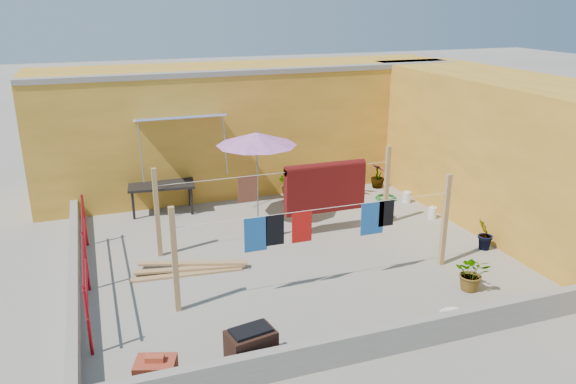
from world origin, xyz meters
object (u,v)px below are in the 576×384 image
Objects in this scene: patio_umbrella at (256,139)px; plant_back_a at (292,183)px; brick_stack at (156,373)px; water_jug_a at (432,213)px; white_basin at (455,316)px; outdoor_table at (161,187)px; water_jug_b at (407,197)px; brazier at (251,348)px; green_hose at (386,198)px.

patio_umbrella is 2.58× the size of plant_back_a.
plant_back_a reaches higher than brick_stack.
white_basin is at bearing -118.74° from water_jug_a.
water_jug_b is (5.82, -1.35, -0.50)m from outdoor_table.
brazier is at bearing -178.84° from white_basin.
patio_umbrella is 4.41m from water_jug_a.
brazier is at bearing 0.00° from brick_stack.
water_jug_a is 1.57m from green_hose.
brazier is 1.48× the size of white_basin.
brick_stack is 1.29m from brazier.
plant_back_a reaches higher than water_jug_b.
water_jug_a is at bearing 61.26° from white_basin.
outdoor_table reaches higher than water_jug_b.
green_hose is (5.12, 5.45, -0.24)m from brazier.
patio_umbrella reaches higher than plant_back_a.
brick_stack is 7.82m from water_jug_a.
outdoor_table is 2.23× the size of brazier.
water_jug_b reaches higher than white_basin.
brazier is at bearing -86.97° from outdoor_table.
green_hose is (3.49, 0.34, -1.88)m from patio_umbrella.
white_basin reaches higher than green_hose.
water_jug_a is (5.48, 3.92, -0.15)m from brazier.
brick_stack is at bearing -98.44° from outdoor_table.
water_jug_b is (2.11, 4.98, 0.10)m from white_basin.
water_jug_a is (2.11, 3.85, 0.09)m from white_basin.
patio_umbrella is 3.98m from green_hose.
plant_back_a is (1.24, 1.16, -1.50)m from patio_umbrella.
brick_stack reaches higher than water_jug_a.
patio_umbrella is 2.68m from outdoor_table.
brick_stack is 7.52m from plant_back_a.
white_basin is 4.39m from water_jug_a.
water_jug_b is at bearing -0.80° from patio_umbrella.
water_jug_b is at bearing 90.00° from water_jug_a.
outdoor_table is at bearing 156.91° from water_jug_a.
brick_stack is at bearing -139.64° from green_hose.
patio_umbrella is 6.77× the size of water_jug_b.
patio_umbrella is at bearing 179.20° from water_jug_b.
patio_umbrella is 7.02× the size of water_jug_a.
water_jug_b is at bearing 42.68° from brazier.
outdoor_table reaches higher than brick_stack.
brazier reaches higher than brick_stack.
water_jug_a is at bearing 30.08° from brick_stack.
patio_umbrella is 3.88× the size of green_hose.
water_jug_b is 0.54m from green_hose.
white_basin is 1.58× the size of water_jug_a.
water_jug_b is 2.89m from plant_back_a.
patio_umbrella is 4.24m from water_jug_b.
water_jug_a is (3.85, -1.19, -1.78)m from patio_umbrella.
brick_stack is at bearing -123.58° from plant_back_a.
brazier is 3.38m from white_basin.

